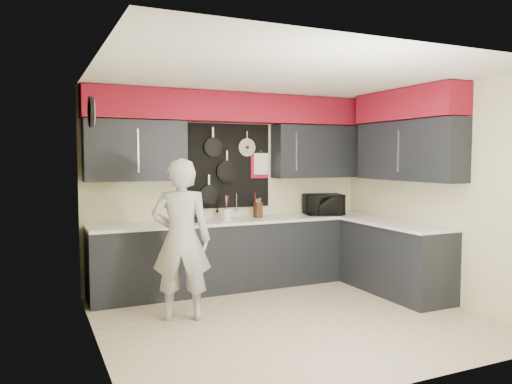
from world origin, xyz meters
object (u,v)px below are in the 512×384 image
microwave (323,204)px  knife_block (258,210)px  coffee_maker (194,210)px  person (181,240)px  utensil_crock (227,215)px

microwave → knife_block: bearing=-170.2°
coffee_maker → person: bearing=-133.8°
utensil_crock → person: size_ratio=0.08×
microwave → coffee_maker: bearing=-167.5°
knife_block → person: (-1.38, -1.03, -0.16)m
knife_block → coffee_maker: bearing=173.8°
knife_block → microwave: bearing=-11.8°
utensil_crock → coffee_maker: 0.43m
utensil_crock → person: person is taller
microwave → coffee_maker: 1.90m
coffee_maker → microwave: bearing=-21.3°
microwave → utensil_crock: size_ratio=3.64×
person → utensil_crock: bearing=-112.8°
knife_block → utensil_crock: 0.49m
utensil_crock → coffee_maker: size_ratio=0.50×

